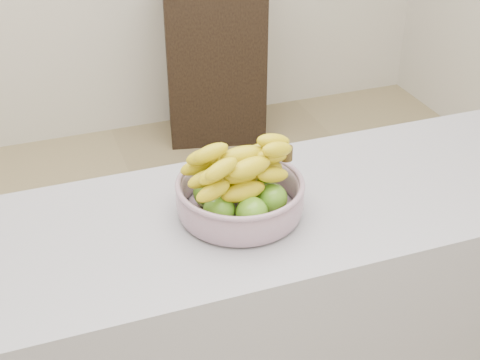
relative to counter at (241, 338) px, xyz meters
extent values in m
cube|color=gray|center=(0.00, 0.00, 0.00)|extent=(2.00, 0.60, 0.90)
cube|color=black|center=(0.60, 2.11, 0.04)|extent=(0.63, 0.54, 0.98)
cylinder|color=#A4B4C5|center=(0.00, 0.00, 0.46)|extent=(0.28, 0.28, 0.01)
torus|color=#A4B4C5|center=(0.00, 0.00, 0.54)|extent=(0.33, 0.33, 0.02)
sphere|color=#4D8C18|center=(0.00, -0.08, 0.50)|extent=(0.08, 0.08, 0.08)
sphere|color=#4D8C18|center=(0.07, -0.04, 0.50)|extent=(0.08, 0.08, 0.08)
sphere|color=#4D8C18|center=(0.07, 0.04, 0.50)|extent=(0.08, 0.08, 0.08)
sphere|color=#4D8C18|center=(0.00, 0.08, 0.50)|extent=(0.08, 0.08, 0.08)
sphere|color=#4D8C18|center=(-0.07, 0.04, 0.50)|extent=(0.08, 0.08, 0.08)
sphere|color=#4D8C18|center=(-0.07, -0.04, 0.50)|extent=(0.08, 0.08, 0.08)
ellipsoid|color=yellow|center=(-0.01, -0.05, 0.55)|extent=(0.21, 0.08, 0.05)
ellipsoid|color=yellow|center=(-0.01, 0.00, 0.55)|extent=(0.21, 0.05, 0.05)
ellipsoid|color=yellow|center=(-0.01, 0.05, 0.55)|extent=(0.21, 0.07, 0.05)
ellipsoid|color=yellow|center=(0.00, -0.03, 0.59)|extent=(0.21, 0.09, 0.05)
ellipsoid|color=yellow|center=(0.00, 0.03, 0.59)|extent=(0.21, 0.08, 0.05)
ellipsoid|color=yellow|center=(0.00, 0.00, 0.62)|extent=(0.21, 0.05, 0.05)
ellipsoid|color=yellow|center=(0.00, -0.05, 0.62)|extent=(0.21, 0.10, 0.05)
cylinder|color=#423215|center=(0.12, 0.00, 0.60)|extent=(0.03, 0.03, 0.04)
camera|label=1|loc=(-0.49, -1.34, 1.44)|focal=50.00mm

